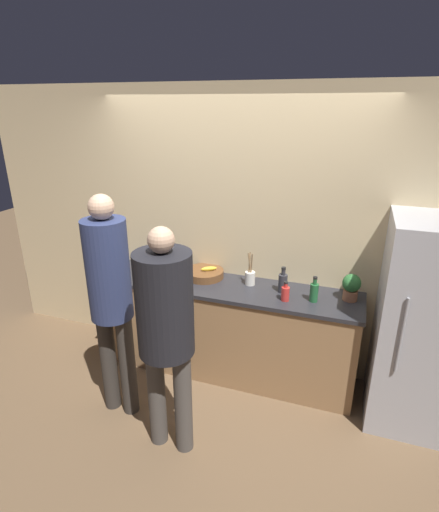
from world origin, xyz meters
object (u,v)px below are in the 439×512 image
at_px(refrigerator, 427,326).
at_px(potted_plant, 351,286).
at_px(bottle_dark, 283,282).
at_px(fruit_bowl, 205,273).
at_px(person_left, 110,293).
at_px(cup_red, 169,265).
at_px(person_center, 166,323).
at_px(bottle_red, 285,293).
at_px(utensil_crock, 250,277).
at_px(bottle_green, 314,292).

relative_size(refrigerator, potted_plant, 7.35).
bearing_deg(bottle_dark, fruit_bowl, 174.81).
bearing_deg(bottle_dark, person_left, -144.49).
bearing_deg(refrigerator, person_left, -162.59).
relative_size(refrigerator, cup_red, 18.35).
bearing_deg(refrigerator, fruit_bowl, 174.65).
distance_m(person_center, bottle_red, 1.10).
relative_size(refrigerator, utensil_crock, 5.55).
relative_size(person_center, potted_plant, 7.55).
bearing_deg(person_left, bottle_green, 27.21).
xyz_separation_m(fruit_bowl, potted_plant, (1.31, -0.03, 0.09)).
distance_m(refrigerator, potted_plant, 0.62).
height_order(utensil_crock, bottle_red, utensil_crock).
relative_size(bottle_dark, potted_plant, 1.00).
distance_m(bottle_green, bottle_dark, 0.29).
bearing_deg(bottle_dark, utensil_crock, 170.20).
height_order(bottle_dark, potted_plant, same).
bearing_deg(potted_plant, bottle_dark, -176.54).
bearing_deg(utensil_crock, bottle_dark, -9.80).
bearing_deg(cup_red, person_center, -64.79).
xyz_separation_m(utensil_crock, potted_plant, (0.86, -0.02, 0.05)).
height_order(utensil_crock, cup_red, utensil_crock).
distance_m(person_center, fruit_bowl, 1.12).
height_order(bottle_red, potted_plant, potted_plant).
bearing_deg(bottle_dark, refrigerator, -5.46).
bearing_deg(cup_red, fruit_bowl, -9.75).
bearing_deg(bottle_red, utensil_crock, 149.95).
height_order(refrigerator, potted_plant, refrigerator).
bearing_deg(bottle_green, refrigerator, -1.21).
distance_m(utensil_crock, cup_red, 0.85).
relative_size(fruit_bowl, potted_plant, 1.58).
xyz_separation_m(refrigerator, cup_red, (-2.29, 0.25, 0.10)).
xyz_separation_m(person_left, potted_plant, (1.72, 0.86, -0.06)).
bearing_deg(bottle_green, fruit_bowl, 171.20).
bearing_deg(bottle_green, cup_red, 170.94).
distance_m(utensil_crock, potted_plant, 0.87).
relative_size(bottle_green, bottle_red, 1.30).
height_order(fruit_bowl, bottle_green, bottle_green).
xyz_separation_m(person_left, bottle_red, (1.22, 0.68, -0.12)).
xyz_separation_m(cup_red, potted_plant, (1.71, -0.10, 0.08)).
bearing_deg(bottle_dark, cup_red, 173.21).
bearing_deg(bottle_red, bottle_green, 15.78).
xyz_separation_m(bottle_green, bottle_dark, (-0.28, 0.09, 0.00)).
distance_m(fruit_bowl, cup_red, 0.41).
relative_size(person_center, bottle_green, 7.83).
height_order(utensil_crock, bottle_green, utensil_crock).
distance_m(bottle_green, cup_red, 1.45).
relative_size(person_center, bottle_red, 10.18).
relative_size(fruit_bowl, bottle_green, 1.64).
bearing_deg(person_center, potted_plant, 42.84).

